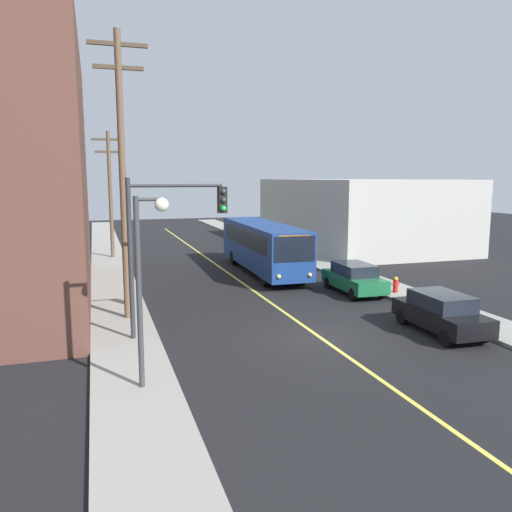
{
  "coord_description": "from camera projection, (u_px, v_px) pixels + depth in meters",
  "views": [
    {
      "loc": [
        -8.16,
        -17.5,
        6.15
      ],
      "look_at": [
        0.0,
        8.27,
        2.0
      ],
      "focal_mm": 35.95,
      "sensor_mm": 36.0,
      "label": 1
    }
  ],
  "objects": [
    {
      "name": "traffic_signal_left_corner",
      "position": [
        172.0,
        227.0,
        19.15
      ],
      "size": [
        3.75,
        0.48,
        6.0
      ],
      "color": "#2D2D33",
      "rests_on": "sidewalk_left"
    },
    {
      "name": "ground_plane",
      "position": [
        320.0,
        338.0,
        19.86
      ],
      "size": [
        120.0,
        120.0,
        0.0
      ],
      "primitive_type": "plane",
      "color": "black"
    },
    {
      "name": "fire_hydrant",
      "position": [
        396.0,
        284.0,
        26.99
      ],
      "size": [
        0.44,
        0.26,
        0.84
      ],
      "color": "red",
      "rests_on": "sidewalk_right"
    },
    {
      "name": "building_right_warehouse",
      "position": [
        357.0,
        213.0,
        46.22
      ],
      "size": [
        12.0,
        19.6,
        5.99
      ],
      "color": "#B2B2A8",
      "rests_on": "ground"
    },
    {
      "name": "street_lamp_left",
      "position": [
        146.0,
        264.0,
        14.38
      ],
      "size": [
        0.98,
        0.4,
        5.5
      ],
      "color": "#38383D",
      "rests_on": "sidewalk_left"
    },
    {
      "name": "sidewalk_right",
      "position": [
        360.0,
        277.0,
        31.43
      ],
      "size": [
        2.5,
        90.0,
        0.15
      ],
      "primitive_type": "cube",
      "color": "gray",
      "rests_on": "ground"
    },
    {
      "name": "parked_car_green",
      "position": [
        354.0,
        278.0,
        27.36
      ],
      "size": [
        1.89,
        4.43,
        1.62
      ],
      "color": "#196038",
      "rests_on": "ground"
    },
    {
      "name": "utility_pole_near",
      "position": [
        122.0,
        166.0,
        21.22
      ],
      "size": [
        2.4,
        0.28,
        11.89
      ],
      "color": "brown",
      "rests_on": "sidewalk_left"
    },
    {
      "name": "sidewalk_left",
      "position": [
        116.0,
        293.0,
        27.11
      ],
      "size": [
        2.5,
        90.0,
        0.15
      ],
      "primitive_type": "cube",
      "color": "gray",
      "rests_on": "ground"
    },
    {
      "name": "parked_car_black",
      "position": [
        441.0,
        312.0,
        20.35
      ],
      "size": [
        1.94,
        4.45,
        1.62
      ],
      "color": "black",
      "rests_on": "ground"
    },
    {
      "name": "lane_stripe_center",
      "position": [
        225.0,
        271.0,
        33.99
      ],
      "size": [
        0.16,
        60.0,
        0.01
      ],
      "primitive_type": "cube",
      "color": "#D8CC4C",
      "rests_on": "ground"
    },
    {
      "name": "city_bus",
      "position": [
        263.0,
        245.0,
        33.22
      ],
      "size": [
        2.91,
        12.22,
        3.2
      ],
      "color": "navy",
      "rests_on": "ground"
    },
    {
      "name": "utility_pole_mid",
      "position": [
        110.0,
        189.0,
        38.36
      ],
      "size": [
        2.4,
        0.28,
        9.38
      ],
      "color": "brown",
      "rests_on": "sidewalk_left"
    }
  ]
}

